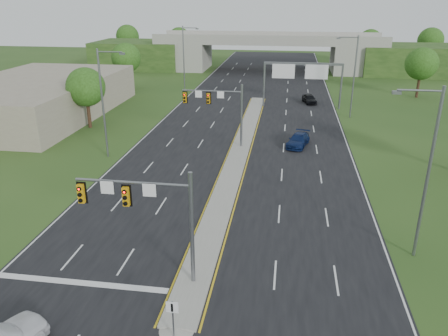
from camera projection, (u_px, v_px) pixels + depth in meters
name	position (u px, v px, depth m)	size (l,w,h in m)	color
ground	(193.00, 283.00, 25.56)	(240.00, 240.00, 0.00)	#244418
road	(249.00, 123.00, 57.77)	(24.00, 160.00, 0.02)	black
median	(239.00, 152.00, 46.69)	(2.00, 54.00, 0.16)	gray
median_nose	(177.00, 329.00, 21.84)	(2.00, 2.00, 0.16)	gray
lane_markings	(240.00, 136.00, 52.25)	(23.72, 160.00, 0.01)	gold
signal_mast_near	(151.00, 209.00, 24.07)	(6.62, 0.60, 7.00)	slate
signal_mast_far	(221.00, 105.00, 47.08)	(6.62, 0.60, 7.00)	slate
keep_right_sign	(173.00, 314.00, 20.84)	(0.60, 0.13, 2.20)	slate
sign_gantry	(302.00, 73.00, 64.07)	(11.58, 0.44, 6.67)	slate
overpass	(269.00, 54.00, 97.89)	(80.00, 14.00, 8.10)	gray
lightpole_l_mid	(104.00, 99.00, 43.56)	(2.85, 0.25, 11.00)	slate
lightpole_l_far	(185.00, 55.00, 75.77)	(2.85, 0.25, 11.00)	slate
lightpole_r_near	(426.00, 167.00, 26.10)	(2.85, 0.25, 11.00)	slate
lightpole_r_far	(353.00, 73.00, 58.32)	(2.85, 0.25, 11.00)	slate
tree_l_near	(86.00, 87.00, 54.02)	(4.80, 4.80, 7.60)	#382316
tree_l_mid	(126.00, 58.00, 77.46)	(5.20, 5.20, 8.12)	#382316
tree_r_mid	(422.00, 64.00, 70.60)	(5.20, 5.20, 8.12)	#382316
tree_back_a	(128.00, 36.00, 115.16)	(6.00, 6.00, 8.85)	#382316
tree_back_b	(179.00, 38.00, 113.36)	(5.60, 5.60, 8.32)	#382316
tree_back_c	(370.00, 41.00, 106.77)	(5.60, 5.60, 8.32)	#382316
tree_back_d	(431.00, 40.00, 104.73)	(6.00, 6.00, 8.85)	#382316
commercial_building	(36.00, 97.00, 60.98)	(18.00, 30.00, 5.00)	gray
car_far_b	(298.00, 140.00, 48.71)	(1.90, 4.67, 1.36)	#0B1B47
car_far_c	(309.00, 99.00, 68.38)	(1.63, 4.06, 1.38)	black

